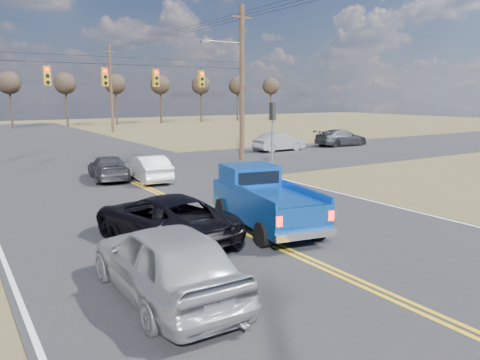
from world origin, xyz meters
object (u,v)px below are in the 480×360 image
dgrey_car_queue (108,168)px  cross_car_east_far (341,138)px  cross_car_east_near (279,142)px  silver_suv (165,261)px  black_suv (163,218)px  white_car_queue (149,168)px  pickup_truck (264,200)px

dgrey_car_queue → cross_car_east_far: 22.50m
dgrey_car_queue → cross_car_east_near: cross_car_east_near is taller
silver_suv → cross_car_east_near: silver_suv is taller
silver_suv → cross_car_east_near: bearing=-132.0°
black_suv → white_car_queue: (3.39, 9.70, -0.07)m
white_car_queue → dgrey_car_queue: white_car_queue is taller
black_suv → dgrey_car_queue: 11.39m
cross_car_east_near → cross_car_east_far: bearing=-92.2°
silver_suv → black_suv: silver_suv is taller
pickup_truck → cross_car_east_far: (20.20, 17.02, -0.22)m
silver_suv → black_suv: size_ratio=0.94×
white_car_queue → black_suv: bearing=76.4°
black_suv → cross_car_east_far: size_ratio=1.06×
cross_car_east_near → cross_car_east_far: size_ratio=0.86×
cross_car_east_far → pickup_truck: bearing=131.2°
dgrey_car_queue → cross_car_east_near: (15.03, 5.30, 0.08)m
dgrey_car_queue → cross_car_east_far: cross_car_east_far is taller
pickup_truck → cross_car_east_far: 26.41m
cross_car_east_near → dgrey_car_queue: bearing=106.0°
pickup_truck → white_car_queue: size_ratio=1.34×
silver_suv → white_car_queue: silver_suv is taller
cross_car_east_near → cross_car_east_far: (6.80, 0.15, 0.02)m
pickup_truck → black_suv: pickup_truck is taller
pickup_truck → cross_car_east_near: 21.55m
pickup_truck → white_car_queue: 10.04m
dgrey_car_queue → silver_suv: bearing=86.1°
black_suv → white_car_queue: bearing=-117.9°
silver_suv → cross_car_east_far: 32.33m
pickup_truck → silver_suv: pickup_truck is taller
white_car_queue → cross_car_east_far: cross_car_east_far is taller
pickup_truck → white_car_queue: pickup_truck is taller
silver_suv → black_suv: 3.95m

